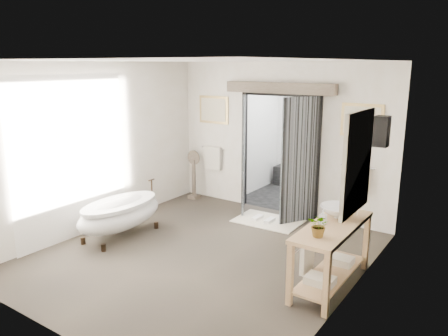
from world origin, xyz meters
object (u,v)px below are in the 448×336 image
at_px(rug, 268,221).
at_px(basin, 338,212).
at_px(vanity, 330,250).
at_px(clawfoot_tub, 120,213).

xyz_separation_m(rug, basin, (1.79, -1.36, 0.93)).
relative_size(vanity, rug, 1.33).
distance_m(vanity, basin, 0.53).
xyz_separation_m(clawfoot_tub, basin, (3.51, 0.67, 0.53)).
height_order(vanity, basin, basin).
bearing_deg(basin, vanity, -65.11).
bearing_deg(basin, clawfoot_tub, -149.07).
bearing_deg(clawfoot_tub, vanity, 5.87).
bearing_deg(clawfoot_tub, rug, 49.77).
relative_size(clawfoot_tub, rug, 1.41).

